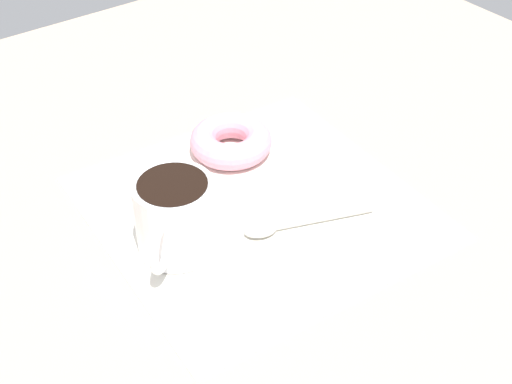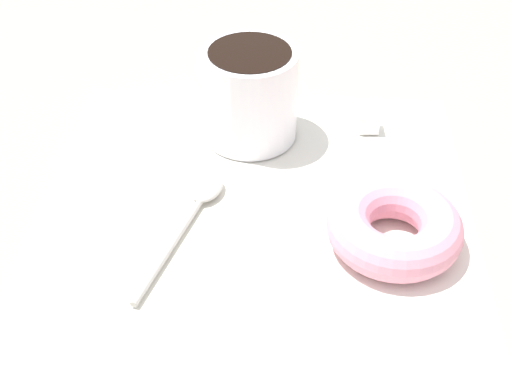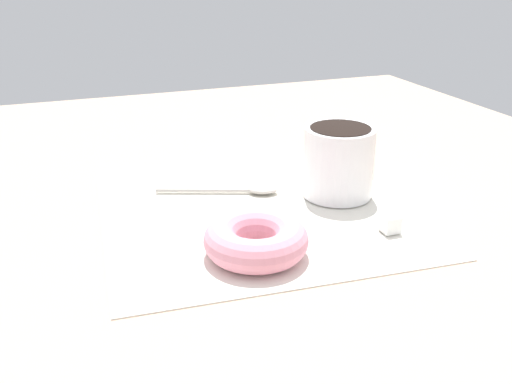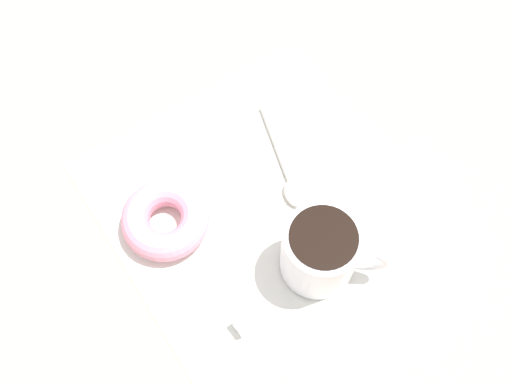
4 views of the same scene
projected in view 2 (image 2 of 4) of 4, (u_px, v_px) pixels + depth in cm
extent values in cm
cube|color=tan|center=(224.00, 247.00, 55.48)|extent=(120.00, 120.00, 2.00)
cube|color=white|center=(256.00, 213.00, 56.85)|extent=(36.60, 36.60, 0.30)
cylinder|color=white|center=(250.00, 95.00, 62.16)|extent=(8.30, 8.30, 8.32)
cylinder|color=black|center=(250.00, 55.00, 59.61)|extent=(7.10, 7.10, 0.60)
torus|color=white|center=(216.00, 75.00, 64.78)|extent=(4.36, 4.75, 5.56)
torus|color=pink|center=(394.00, 227.00, 52.90)|extent=(10.17, 10.17, 3.29)
ellipsoid|color=#B7B2A8|center=(207.00, 188.00, 58.24)|extent=(3.51, 4.21, 0.90)
cylinder|color=#B7B2A8|center=(170.00, 248.00, 53.21)|extent=(4.70, 11.36, 0.56)
cube|color=white|center=(369.00, 121.00, 64.82)|extent=(1.80, 1.80, 1.80)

